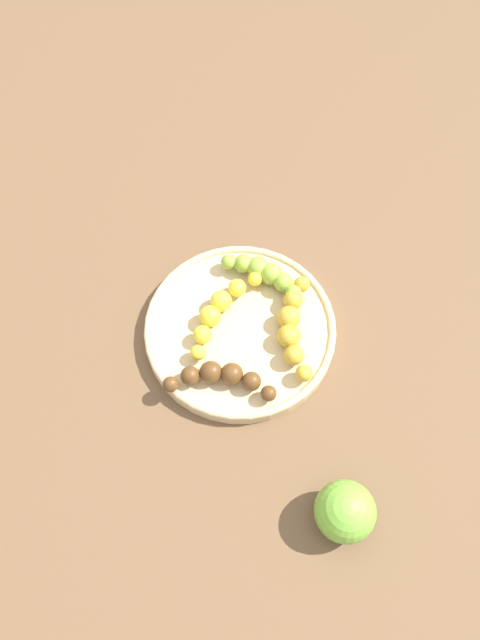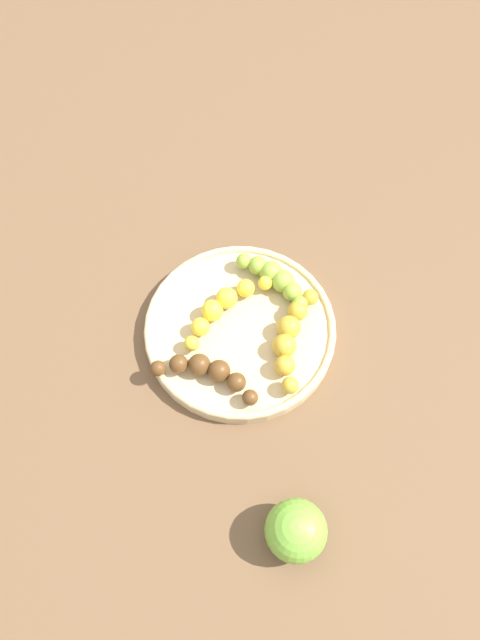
# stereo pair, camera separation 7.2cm
# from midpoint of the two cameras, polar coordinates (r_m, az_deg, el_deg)

# --- Properties ---
(ground_plane) EXTENTS (2.40, 2.40, 0.00)m
(ground_plane) POSITION_cam_midpoint_polar(r_m,az_deg,el_deg) (0.76, -2.72, -1.56)
(ground_plane) COLOR brown
(fruit_bowl) EXTENTS (0.25, 0.25, 0.02)m
(fruit_bowl) POSITION_cam_midpoint_polar(r_m,az_deg,el_deg) (0.75, -2.76, -1.16)
(fruit_bowl) COLOR #D1B784
(fruit_bowl) RESTS_ON ground_plane
(banana_yellow) EXTENTS (0.07, 0.14, 0.03)m
(banana_yellow) POSITION_cam_midpoint_polar(r_m,az_deg,el_deg) (0.74, -4.85, 0.68)
(banana_yellow) COLOR yellow
(banana_yellow) RESTS_ON fruit_bowl
(banana_overripe) EXTENTS (0.10, 0.10, 0.03)m
(banana_overripe) POSITION_cam_midpoint_polar(r_m,az_deg,el_deg) (0.70, -4.88, -6.00)
(banana_overripe) COLOR #593819
(banana_overripe) RESTS_ON fruit_bowl
(banana_spotted) EXTENTS (0.11, 0.10, 0.03)m
(banana_spotted) POSITION_cam_midpoint_polar(r_m,az_deg,el_deg) (0.72, 2.41, -0.97)
(banana_spotted) COLOR gold
(banana_spotted) RESTS_ON fruit_bowl
(banana_green) EXTENTS (0.11, 0.06, 0.03)m
(banana_green) POSITION_cam_midpoint_polar(r_m,az_deg,el_deg) (0.76, -0.37, 4.46)
(banana_green) COLOR #8CAD38
(banana_green) RESTS_ON fruit_bowl
(apple_green) EXTENTS (0.07, 0.07, 0.07)m
(apple_green) POSITION_cam_midpoint_polar(r_m,az_deg,el_deg) (0.66, 7.14, -18.63)
(apple_green) COLOR #72B238
(apple_green) RESTS_ON ground_plane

